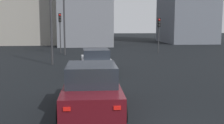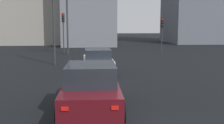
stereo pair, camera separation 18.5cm
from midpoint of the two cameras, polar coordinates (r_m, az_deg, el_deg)
name	(u,v)px [view 1 (the left image)]	position (r m, az deg, el deg)	size (l,w,h in m)	color
car_white_right_lead	(96,61)	(17.25, -3.57, 0.19)	(4.21, 2.04, 1.46)	silver
car_maroon_right_second	(92,88)	(9.78, -4.71, -5.29)	(4.66, 2.14, 1.64)	#510F16
traffic_light_near_left	(159,28)	(28.91, 9.34, 6.87)	(0.32, 0.30, 3.55)	#2D2D30
traffic_light_near_right	(60,24)	(29.32, -10.72, 7.51)	(0.32, 0.29, 4.04)	#2D2D30
street_lamp_kerbside	(64,6)	(27.22, -9.97, 11.15)	(0.56, 0.36, 7.94)	#2D2D30
street_lamp_far	(51,12)	(20.86, -12.60, 9.90)	(0.56, 0.36, 6.38)	#2D2D30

